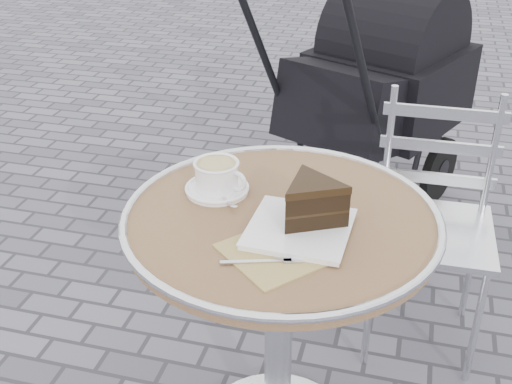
% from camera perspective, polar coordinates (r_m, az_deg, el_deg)
% --- Properties ---
extents(cafe_table, '(0.72, 0.72, 0.74)m').
position_cam_1_polar(cafe_table, '(1.53, 2.14, -7.35)').
color(cafe_table, silver).
rests_on(cafe_table, ground).
extents(cappuccino_set, '(0.15, 0.16, 0.08)m').
position_cam_1_polar(cappuccino_set, '(1.51, -3.45, 1.18)').
color(cappuccino_set, white).
rests_on(cappuccino_set, cafe_table).
extents(cake_plate_set, '(0.27, 0.33, 0.11)m').
position_cam_1_polar(cake_plate_set, '(1.36, 4.70, -1.45)').
color(cake_plate_set, tan).
rests_on(cake_plate_set, cafe_table).
extents(bistro_chair, '(0.38, 0.38, 0.82)m').
position_cam_1_polar(bistro_chair, '(2.05, 15.61, -0.14)').
color(bistro_chair, silver).
rests_on(bistro_chair, ground).
extents(baby_stroller, '(0.87, 1.16, 1.11)m').
position_cam_1_polar(baby_stroller, '(2.75, 10.43, 7.90)').
color(baby_stroller, black).
rests_on(baby_stroller, ground).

